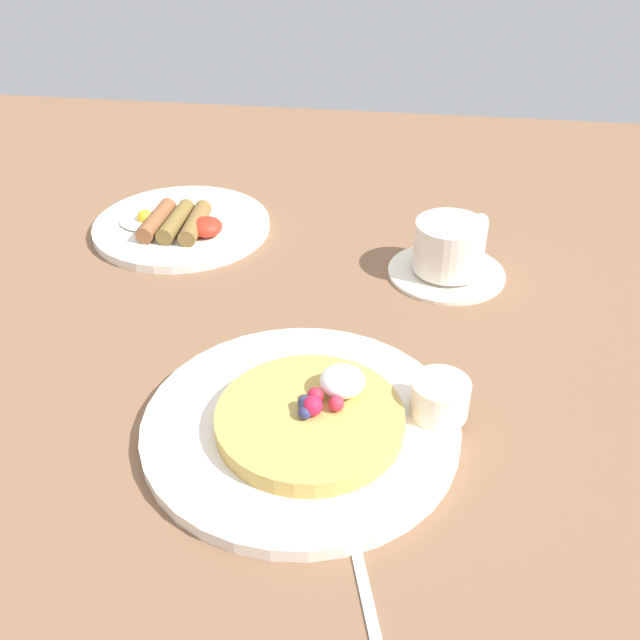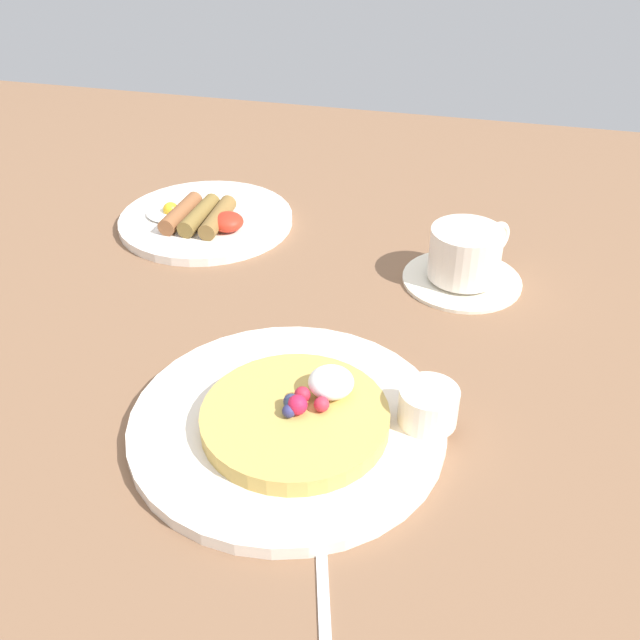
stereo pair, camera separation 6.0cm
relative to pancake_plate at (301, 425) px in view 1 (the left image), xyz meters
The scene contains 8 objects.
ground_plane 10.34cm from the pancake_plate, 125.30° to the left, with size 184.10×148.92×3.00cm, color brown.
pancake_plate is the anchor object (origin of this frame).
pancake_with_berries 2.01cm from the pancake_plate, 25.07° to the right, with size 15.67×15.67×3.91cm.
syrup_ramekin 11.93cm from the pancake_plate, 12.60° to the left, with size 5.00×5.00×3.25cm.
breakfast_plate 39.92cm from the pancake_plate, 121.28° to the left, with size 22.07×22.07×1.09cm, color white.
fried_breakfast 38.23cm from the pancake_plate, 122.75° to the left, with size 13.57×8.67×2.37cm.
coffee_saucer 30.31cm from the pancake_plate, 66.04° to the left, with size 13.27×13.27×0.84cm, color white.
coffee_cup 30.63cm from the pancake_plate, 65.96° to the left, with size 8.67×9.54×5.64cm.
Camera 1 is at (13.74, -53.04, 42.73)cm, focal length 40.76 mm.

